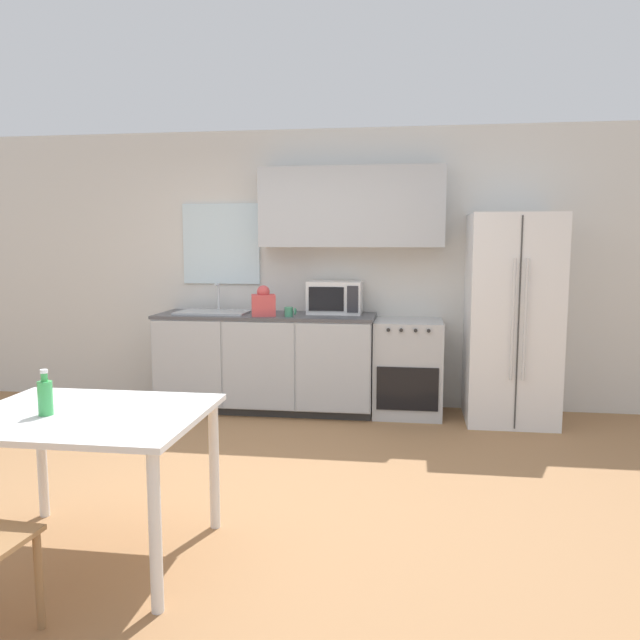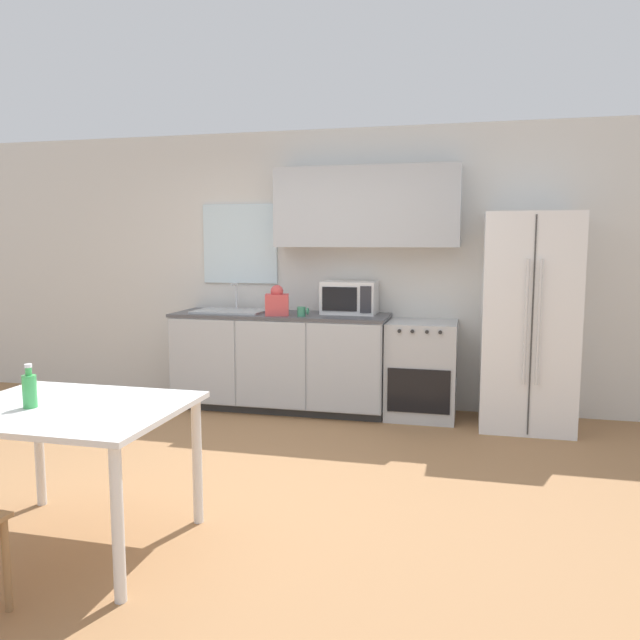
{
  "view_description": "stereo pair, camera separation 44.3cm",
  "coord_description": "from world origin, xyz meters",
  "px_view_note": "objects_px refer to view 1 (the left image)",
  "views": [
    {
      "loc": [
        1.06,
        -3.94,
        1.61
      ],
      "look_at": [
        0.42,
        0.54,
        1.05
      ],
      "focal_mm": 35.0,
      "sensor_mm": 36.0,
      "label": 1
    },
    {
      "loc": [
        1.5,
        -3.85,
        1.61
      ],
      "look_at": [
        0.42,
        0.54,
        1.05
      ],
      "focal_mm": 35.0,
      "sensor_mm": 36.0,
      "label": 2
    }
  ],
  "objects_px": {
    "oven_range": "(408,368)",
    "refrigerator": "(511,319)",
    "dining_table": "(87,431)",
    "drink_bottle": "(45,397)",
    "coffee_mug": "(289,312)",
    "microwave": "(335,297)"
  },
  "relations": [
    {
      "from": "oven_range",
      "to": "refrigerator",
      "type": "distance_m",
      "value": 1.04
    },
    {
      "from": "oven_range",
      "to": "dining_table",
      "type": "height_order",
      "value": "oven_range"
    },
    {
      "from": "refrigerator",
      "to": "drink_bottle",
      "type": "height_order",
      "value": "refrigerator"
    },
    {
      "from": "dining_table",
      "to": "coffee_mug",
      "type": "bearing_deg",
      "value": 79.47
    },
    {
      "from": "refrigerator",
      "to": "coffee_mug",
      "type": "height_order",
      "value": "refrigerator"
    },
    {
      "from": "oven_range",
      "to": "dining_table",
      "type": "bearing_deg",
      "value": -118.44
    },
    {
      "from": "oven_range",
      "to": "microwave",
      "type": "xyz_separation_m",
      "value": [
        -0.7,
        0.1,
        0.65
      ]
    },
    {
      "from": "oven_range",
      "to": "coffee_mug",
      "type": "xyz_separation_m",
      "value": [
        -1.09,
        -0.2,
        0.53
      ]
    },
    {
      "from": "microwave",
      "to": "dining_table",
      "type": "xyz_separation_m",
      "value": [
        -0.9,
        -3.05,
        -0.42
      ]
    },
    {
      "from": "oven_range",
      "to": "drink_bottle",
      "type": "xyz_separation_m",
      "value": [
        -1.77,
        -3.02,
        0.41
      ]
    },
    {
      "from": "coffee_mug",
      "to": "microwave",
      "type": "bearing_deg",
      "value": 38.23
    },
    {
      "from": "oven_range",
      "to": "coffee_mug",
      "type": "distance_m",
      "value": 1.23
    },
    {
      "from": "refrigerator",
      "to": "drink_bottle",
      "type": "distance_m",
      "value": 3.99
    },
    {
      "from": "refrigerator",
      "to": "coffee_mug",
      "type": "xyz_separation_m",
      "value": [
        -2.0,
        -0.14,
        0.05
      ]
    },
    {
      "from": "microwave",
      "to": "coffee_mug",
      "type": "relative_size",
      "value": 4.74
    },
    {
      "from": "oven_range",
      "to": "refrigerator",
      "type": "bearing_deg",
      "value": -4.21
    },
    {
      "from": "microwave",
      "to": "drink_bottle",
      "type": "relative_size",
      "value": 2.24
    },
    {
      "from": "refrigerator",
      "to": "microwave",
      "type": "relative_size",
      "value": 3.63
    },
    {
      "from": "refrigerator",
      "to": "drink_bottle",
      "type": "xyz_separation_m",
      "value": [
        -2.69,
        -2.95,
        -0.07
      ]
    },
    {
      "from": "refrigerator",
      "to": "microwave",
      "type": "height_order",
      "value": "refrigerator"
    },
    {
      "from": "coffee_mug",
      "to": "dining_table",
      "type": "bearing_deg",
      "value": -100.53
    },
    {
      "from": "refrigerator",
      "to": "microwave",
      "type": "distance_m",
      "value": 1.63
    }
  ]
}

